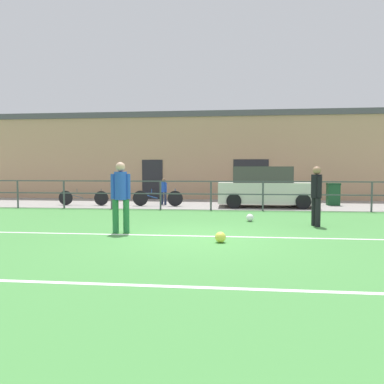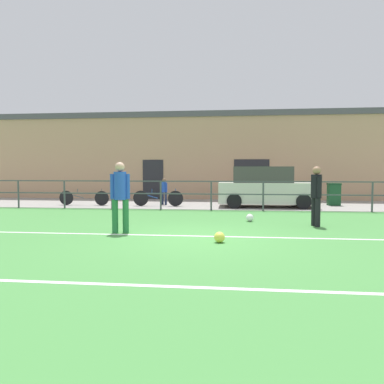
% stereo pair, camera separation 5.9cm
% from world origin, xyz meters
% --- Properties ---
extents(ground, '(60.00, 44.00, 0.04)m').
position_xyz_m(ground, '(0.00, 0.00, -0.02)').
color(ground, '#478C42').
extents(field_line_touchline, '(36.00, 0.11, 0.00)m').
position_xyz_m(field_line_touchline, '(0.00, 0.26, 0.00)').
color(field_line_touchline, white).
rests_on(field_line_touchline, ground).
extents(field_line_hash, '(36.00, 0.11, 0.00)m').
position_xyz_m(field_line_hash, '(0.00, -3.65, 0.00)').
color(field_line_hash, white).
rests_on(field_line_hash, ground).
extents(pavement_strip, '(48.00, 5.00, 0.02)m').
position_xyz_m(pavement_strip, '(0.00, 8.50, 0.01)').
color(pavement_strip, gray).
rests_on(pavement_strip, ground).
extents(perimeter_fence, '(36.07, 0.07, 1.15)m').
position_xyz_m(perimeter_fence, '(0.00, 6.00, 0.75)').
color(perimeter_fence, '#474C51').
rests_on(perimeter_fence, ground).
extents(clubhouse_facade, '(28.00, 2.56, 4.63)m').
position_xyz_m(clubhouse_facade, '(-0.00, 12.20, 2.32)').
color(clubhouse_facade, tan).
rests_on(clubhouse_facade, ground).
extents(player_goalkeeper, '(0.29, 0.45, 1.68)m').
position_xyz_m(player_goalkeeper, '(3.18, 2.20, 0.95)').
color(player_goalkeeper, black).
rests_on(player_goalkeeper, ground).
extents(player_striker, '(0.48, 0.31, 1.78)m').
position_xyz_m(player_striker, '(-1.93, 0.49, 1.01)').
color(player_striker, '#237038').
rests_on(player_striker, ground).
extents(soccer_ball_match, '(0.23, 0.23, 0.23)m').
position_xyz_m(soccer_ball_match, '(1.38, 2.95, 0.12)').
color(soccer_ball_match, white).
rests_on(soccer_ball_match, ground).
extents(soccer_ball_spare, '(0.24, 0.24, 0.24)m').
position_xyz_m(soccer_ball_spare, '(0.60, -0.48, 0.12)').
color(soccer_ball_spare, '#E5E04C').
rests_on(soccer_ball_spare, ground).
extents(spectator_child, '(0.30, 0.20, 1.17)m').
position_xyz_m(spectator_child, '(-2.23, 7.91, 0.68)').
color(spectator_child, '#232D4C').
rests_on(spectator_child, pavement_strip).
extents(parked_car_red, '(4.01, 1.79, 1.69)m').
position_xyz_m(parked_car_red, '(2.20, 7.41, 0.81)').
color(parked_car_red, silver).
rests_on(parked_car_red, pavement_strip).
extents(bicycle_parked_0, '(2.18, 0.04, 0.75)m').
position_xyz_m(bicycle_parked_0, '(-2.36, 7.20, 0.36)').
color(bicycle_parked_0, black).
rests_on(bicycle_parked_0, pavement_strip).
extents(bicycle_parked_1, '(2.25, 0.04, 0.73)m').
position_xyz_m(bicycle_parked_1, '(-5.68, 7.20, 0.35)').
color(bicycle_parked_1, black).
rests_on(bicycle_parked_1, pavement_strip).
extents(trash_bin_0, '(0.54, 0.46, 0.98)m').
position_xyz_m(trash_bin_0, '(5.21, 8.38, 0.51)').
color(trash_bin_0, '#194C28').
rests_on(trash_bin_0, pavement_strip).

